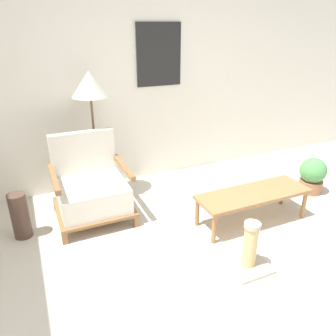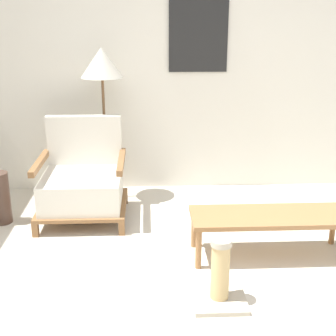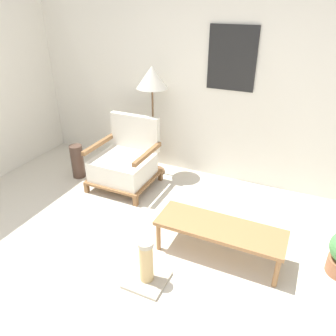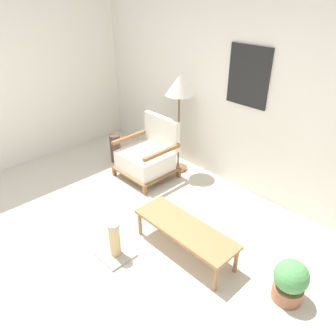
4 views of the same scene
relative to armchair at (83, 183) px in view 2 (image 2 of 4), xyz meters
The scene contains 6 objects.
wall_back 1.56m from the armchair, 40.12° to the left, with size 8.00×0.09×2.70m.
armchair is the anchor object (origin of this frame).
floor_lamp 1.03m from the armchair, 69.64° to the left, with size 0.39×0.39×1.44m.
coffee_table 1.66m from the armchair, 27.35° to the right, with size 1.18×0.40×0.34m.
vase 0.71m from the armchair, behind, with size 0.17×0.17×0.45m, color #473328.
scratching_post 1.68m from the armchair, 52.75° to the right, with size 0.34×0.34×0.44m.
Camera 2 is at (-0.33, -2.14, 1.75)m, focal length 50.00 mm.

